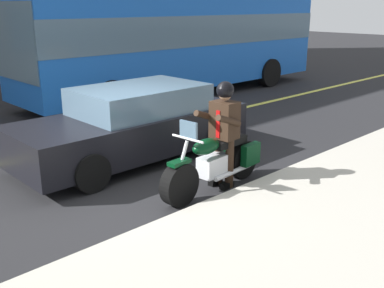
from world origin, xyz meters
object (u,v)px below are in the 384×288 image
(motorcycle_main, at_px, (216,163))
(car_dark, at_px, (135,124))
(bus_near, at_px, (181,36))
(rider_main, at_px, (224,125))

(motorcycle_main, relative_size, car_dark, 0.48)
(bus_near, bearing_deg, motorcycle_main, 51.76)
(motorcycle_main, relative_size, bus_near, 0.20)
(rider_main, xyz_separation_m, bus_near, (-4.89, -6.43, 0.84))
(motorcycle_main, bearing_deg, rider_main, -174.76)
(rider_main, bearing_deg, motorcycle_main, 5.24)
(car_dark, bearing_deg, motorcycle_main, 90.50)
(motorcycle_main, height_order, car_dark, car_dark)
(rider_main, relative_size, bus_near, 0.16)
(motorcycle_main, distance_m, rider_main, 0.61)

